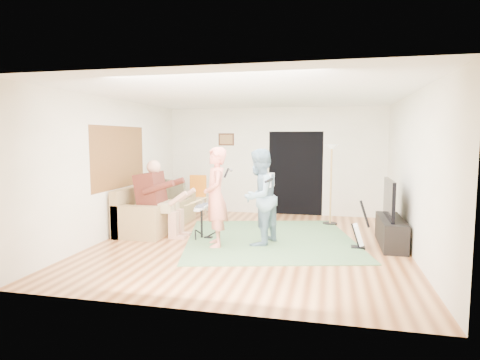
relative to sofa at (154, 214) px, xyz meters
name	(u,v)px	position (x,y,z in m)	size (l,w,h in m)	color
floor	(251,243)	(2.30, -0.80, -0.31)	(6.00, 6.00, 0.00)	brown
walls	(251,170)	(2.30, -0.80, 1.04)	(5.50, 6.00, 2.70)	white
ceiling	(251,95)	(2.30, -0.80, 2.39)	(6.00, 6.00, 0.00)	white
window_blinds	(119,157)	(-0.44, -0.60, 1.24)	(2.05, 2.05, 0.00)	brown
doorway	(295,173)	(2.85, 2.19, 0.74)	(2.10, 2.10, 0.00)	black
picture_frame	(226,139)	(1.05, 2.19, 1.59)	(0.42, 0.03, 0.32)	#3F2314
area_rug	(270,239)	(2.61, -0.43, -0.30)	(3.11, 3.28, 0.02)	#4B7144
sofa	(154,214)	(0.00, 0.00, 0.00)	(0.94, 2.29, 0.93)	#9A7C4D
drummer	(160,207)	(0.45, -0.65, 0.28)	(0.98, 0.55, 1.51)	#542117
drum_kit	(202,224)	(1.30, -0.65, -0.02)	(0.36, 0.64, 0.66)	black
singer	(216,197)	(1.73, -1.14, 0.58)	(0.65, 0.43, 1.78)	#E87B65
microphone	(227,173)	(1.93, -1.14, 1.02)	(0.06, 0.06, 0.24)	black
guitarist	(259,197)	(2.46, -0.84, 0.56)	(0.85, 0.66, 1.75)	#6E90A2
guitar_held	(270,180)	(2.66, -0.84, 0.88)	(0.12, 0.60, 0.26)	silver
guitar_spare	(359,235)	(4.22, -0.72, -0.06)	(0.31, 0.28, 0.86)	black
torchiere_lamp	(331,170)	(3.73, 1.21, 0.92)	(0.32, 0.32, 1.79)	black
dining_chair	(197,202)	(0.51, 1.38, 0.05)	(0.45, 0.48, 1.02)	tan
tv_cabinet	(391,232)	(4.80, -0.39, -0.06)	(0.40, 1.40, 0.50)	black
television	(389,199)	(4.75, -0.39, 0.54)	(0.06, 1.09, 0.70)	black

